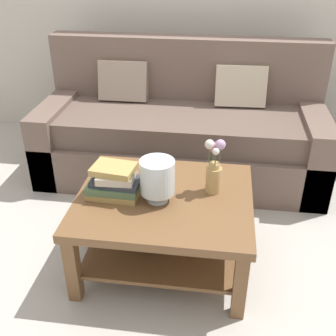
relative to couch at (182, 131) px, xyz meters
The scene contains 6 objects.
ground_plane 0.92m from the couch, 93.88° to the right, with size 10.00×10.00×0.00m, color #B7B2A8.
couch is the anchor object (origin of this frame).
coffee_table 1.14m from the couch, 89.38° to the right, with size 1.00×0.86×0.47m.
book_stack_main 1.21m from the couch, 102.59° to the right, with size 0.31×0.22×0.18m.
glass_hurricane_vase 1.21m from the couch, 90.53° to the right, with size 0.19×0.19×0.25m.
flower_pitcher 1.12m from the couch, 74.43° to the right, with size 0.12×0.12×0.33m.
Camera 1 is at (0.37, -2.25, 1.79)m, focal length 44.18 mm.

